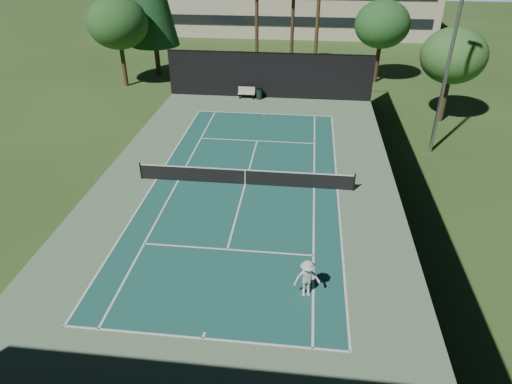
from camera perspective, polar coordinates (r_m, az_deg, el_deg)
ground at (r=27.36m, az=-1.37°, el=0.94°), size 160.00×160.00×0.00m
apron_slab at (r=27.36m, az=-1.37°, el=0.95°), size 18.00×32.00×0.01m
court_surface at (r=27.35m, az=-1.37°, el=0.96°), size 10.97×23.77×0.01m
court_lines at (r=27.35m, az=-1.37°, el=0.98°), size 11.07×23.87×0.01m
tennis_net at (r=27.09m, az=-1.38°, el=1.97°), size 12.90×0.10×1.10m
fence at (r=26.48m, az=-1.40°, el=4.79°), size 18.04×32.05×4.03m
player at (r=19.23m, az=6.43°, el=-10.69°), size 1.25×0.88×1.76m
tennis_ball_a at (r=19.85m, az=-23.11°, el=-15.32°), size 0.06×0.06×0.06m
tennis_ball_b at (r=29.24m, az=-6.44°, el=2.88°), size 0.06×0.06×0.06m
tennis_ball_c at (r=29.53m, az=0.94°, el=3.37°), size 0.06×0.06×0.06m
tennis_ball_d at (r=33.74m, az=-10.09°, el=6.49°), size 0.06×0.06×0.06m
park_bench at (r=41.60m, az=-1.19°, el=12.35°), size 1.50×0.45×1.02m
trash_bin at (r=41.40m, az=0.42°, el=12.17°), size 0.56×0.56×0.95m
decid_tree_a at (r=46.75m, az=15.50°, el=19.53°), size 5.12×5.12×7.62m
decid_tree_b at (r=38.07m, az=23.46°, el=15.34°), size 4.80×4.80×7.14m
decid_tree_c at (r=45.70m, az=-16.90°, el=19.55°), size 5.44×5.44×8.09m
campus_building at (r=70.24m, az=4.04°, el=22.82°), size 40.50×12.50×8.30m
light_pole at (r=31.60m, az=23.09°, el=15.32°), size 0.90×0.25×12.22m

